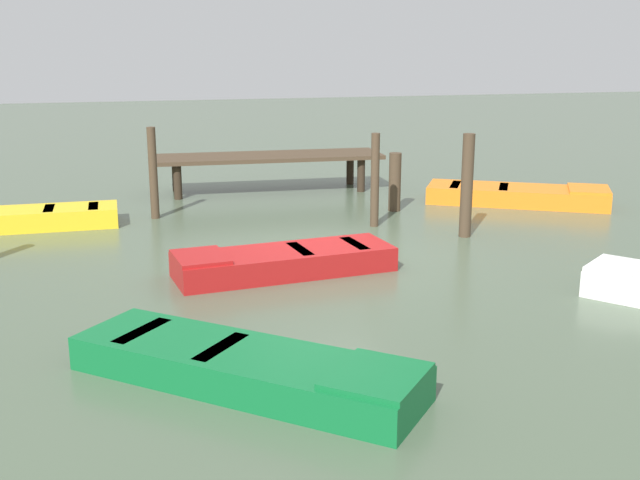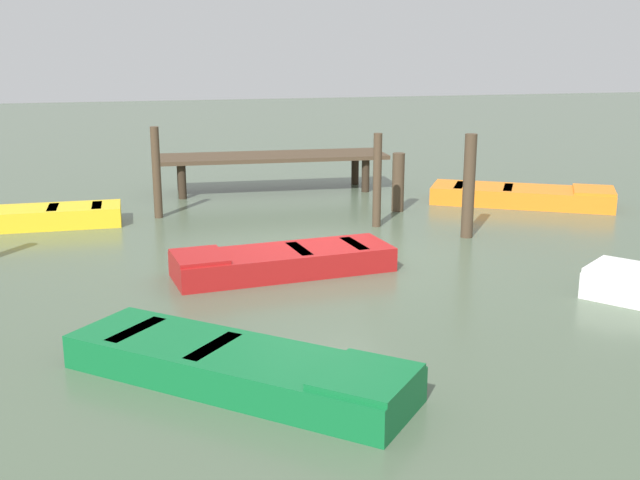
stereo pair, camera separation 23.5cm
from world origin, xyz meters
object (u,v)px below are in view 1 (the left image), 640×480
mooring_piling_near_left (153,173)px  rowboat_green (247,367)px  rowboat_yellow (36,217)px  dock_segment (268,159)px  mooring_piling_near_right (375,180)px  mooring_piling_far_right (467,186)px  rowboat_orange (518,195)px  rowboat_red (283,261)px  mooring_piling_center (395,182)px

mooring_piling_near_left → rowboat_green: bearing=-87.2°
rowboat_yellow → dock_segment: bearing=-153.4°
mooring_piling_near_right → mooring_piling_far_right: 1.95m
rowboat_yellow → rowboat_orange: (10.90, -0.46, -0.00)m
dock_segment → rowboat_green: dock_segment is taller
rowboat_green → mooring_piling_far_right: bearing=88.4°
dock_segment → mooring_piling_near_right: 4.63m
dock_segment → rowboat_yellow: 6.13m
rowboat_yellow → mooring_piling_near_right: 7.08m
rowboat_red → mooring_piling_near_left: size_ratio=1.88×
dock_segment → mooring_piling_near_right: bearing=-70.2°
mooring_piling_center → rowboat_yellow: bearing=176.9°
dock_segment → rowboat_yellow: (-5.48, -2.68, -0.62)m
rowboat_yellow → rowboat_orange: size_ratio=0.76×
rowboat_red → rowboat_orange: (6.68, 4.12, -0.00)m
rowboat_orange → mooring_piling_center: 3.16m
rowboat_red → mooring_piling_near_right: bearing=-138.7°
rowboat_red → mooring_piling_near_left: 5.19m
mooring_piling_center → mooring_piling_near_right: (-0.95, -1.33, 0.31)m
rowboat_yellow → rowboat_red: size_ratio=0.87×
rowboat_red → mooring_piling_near_left: (-1.77, 4.82, 0.78)m
rowboat_green → mooring_piling_center: 9.62m
dock_segment → rowboat_red: (-1.26, -7.27, -0.62)m
rowboat_yellow → mooring_piling_far_right: (8.26, -3.06, 0.80)m
mooring_piling_far_right → rowboat_orange: bearing=44.5°
mooring_piling_center → rowboat_green: bearing=-120.6°
rowboat_orange → mooring_piling_far_right: (-2.64, -2.60, 0.80)m
rowboat_green → mooring_piling_center: bearing=101.5°
rowboat_red → mooring_piling_center: bearing=-136.6°
rowboat_orange → mooring_piling_near_right: 4.34m
rowboat_red → rowboat_orange: 7.85m
mooring_piling_far_right → dock_segment: bearing=115.8°
rowboat_orange → rowboat_green: size_ratio=1.12×
mooring_piling_near_right → rowboat_orange: bearing=17.4°
rowboat_yellow → mooring_piling_center: mooring_piling_center is taller
rowboat_green → mooring_piling_near_left: (-0.44, 8.93, 0.78)m
rowboat_red → mooring_piling_near_right: size_ratio=1.92×
dock_segment → mooring_piling_center: mooring_piling_center is taller
dock_segment → mooring_piling_far_right: bearing=-61.2°
rowboat_green → mooring_piling_near_right: 8.02m
rowboat_green → mooring_piling_near_right: size_ratio=1.96×
rowboat_red → rowboat_yellow: bearing=-53.6°
rowboat_orange → mooring_piling_far_right: bearing=-105.2°
rowboat_red → mooring_piling_center: mooring_piling_center is taller
rowboat_green → mooring_piling_far_right: mooring_piling_far_right is taller
rowboat_red → rowboat_green: same height
rowboat_green → rowboat_yellow: bearing=150.4°
mooring_piling_near_left → mooring_piling_center: (5.32, -0.65, -0.33)m
mooring_piling_near_right → rowboat_red: bearing=-132.5°
mooring_piling_near_left → mooring_piling_center: 5.38m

